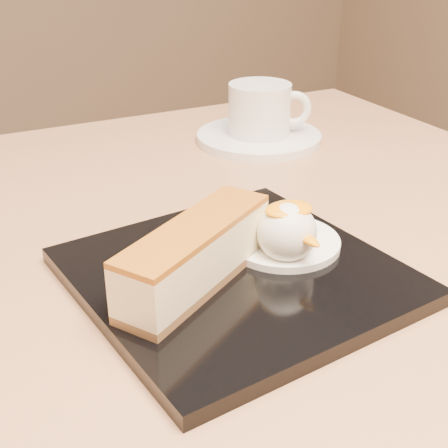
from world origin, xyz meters
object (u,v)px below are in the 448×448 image
table (223,402)px  coffee_cup (261,108)px  dessert_plate (236,275)px  ice_cream_scoop (287,232)px  saucer (259,137)px  cheesecake (196,255)px

table → coffee_cup: bearing=53.9°
dessert_plate → ice_cream_scoop: bearing=-7.1°
dessert_plate → saucer: 0.33m
table → saucer: (0.17, 0.23, 0.16)m
table → coffee_cup: 0.35m
ice_cream_scoop → cheesecake: bearing=180.0°
cheesecake → table: bearing=14.7°
table → cheesecake: cheesecake is taller
cheesecake → ice_cream_scoop: same height
ice_cream_scoop → coffee_cup: coffee_cup is taller
cheesecake → saucer: (0.21, 0.28, -0.03)m
dessert_plate → ice_cream_scoop: 0.05m
saucer → coffee_cup: 0.04m
table → ice_cream_scoop: (0.03, -0.05, 0.19)m
cheesecake → saucer: size_ratio=0.94×
dessert_plate → ice_cream_scoop: ice_cream_scoop is taller
cheesecake → coffee_cup: size_ratio=1.48×
coffee_cup → dessert_plate: bearing=-98.4°
saucer → ice_cream_scoop: bearing=-116.1°
table → ice_cream_scoop: bearing=-57.2°
ice_cream_scoop → saucer: 0.31m
dessert_plate → ice_cream_scoop: (0.04, -0.01, 0.03)m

